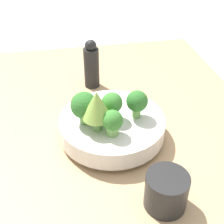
# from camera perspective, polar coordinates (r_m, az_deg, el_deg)

# --- Properties ---
(ground_plane) EXTENTS (6.00, 6.00, 0.00)m
(ground_plane) POSITION_cam_1_polar(r_m,az_deg,el_deg) (0.88, 0.06, -4.63)
(ground_plane) COLOR silver
(table) EXTENTS (1.09, 0.84, 0.03)m
(table) POSITION_cam_1_polar(r_m,az_deg,el_deg) (0.87, 0.06, -3.78)
(table) COLOR tan
(table) RESTS_ON ground_plane
(bowl) EXTENTS (0.27, 0.27, 0.06)m
(bowl) POSITION_cam_1_polar(r_m,az_deg,el_deg) (0.80, 0.00, -2.61)
(bowl) COLOR silver
(bowl) RESTS_ON table
(broccoli_floret_center) EXTENTS (0.05, 0.05, 0.07)m
(broccoli_floret_center) POSITION_cam_1_polar(r_m,az_deg,el_deg) (0.76, 0.00, 1.43)
(broccoli_floret_center) COLOR #7AB256
(broccoli_floret_center) RESTS_ON bowl
(broccoli_floret_right) EXTENTS (0.05, 0.05, 0.07)m
(broccoli_floret_right) POSITION_cam_1_polar(r_m,az_deg,el_deg) (0.72, 0.07, -1.79)
(broccoli_floret_right) COLOR #7AB256
(broccoli_floret_right) RESTS_ON bowl
(romanesco_piece_near) EXTENTS (0.07, 0.07, 0.11)m
(romanesco_piece_near) POSITION_cam_1_polar(r_m,az_deg,el_deg) (0.71, -2.81, 1.14)
(romanesco_piece_near) COLOR #609347
(romanesco_piece_near) RESTS_ON bowl
(broccoli_floret_front) EXTENTS (0.07, 0.07, 0.08)m
(broccoli_floret_front) POSITION_cam_1_polar(r_m,az_deg,el_deg) (0.75, -5.10, 1.09)
(broccoli_floret_front) COLOR #609347
(broccoli_floret_front) RESTS_ON bowl
(broccoli_floret_back) EXTENTS (0.05, 0.05, 0.07)m
(broccoli_floret_back) POSITION_cam_1_polar(r_m,az_deg,el_deg) (0.77, 4.60, 1.85)
(broccoli_floret_back) COLOR #7AB256
(broccoli_floret_back) RESTS_ON bowl
(cup) EXTENTS (0.09, 0.09, 0.08)m
(cup) POSITION_cam_1_polar(r_m,az_deg,el_deg) (0.66, 9.89, -14.06)
(cup) COLOR black
(cup) RESTS_ON table
(pepper_mill) EXTENTS (0.05, 0.05, 0.16)m
(pepper_mill) POSITION_cam_1_polar(r_m,az_deg,el_deg) (1.00, -3.78, 8.58)
(pepper_mill) COLOR black
(pepper_mill) RESTS_ON table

